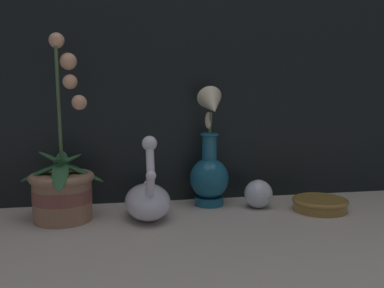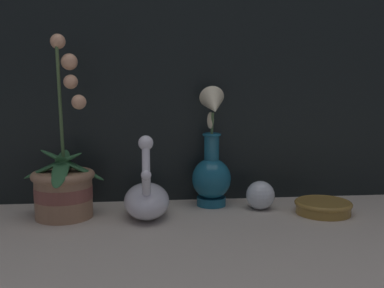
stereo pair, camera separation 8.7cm
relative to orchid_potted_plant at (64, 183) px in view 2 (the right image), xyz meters
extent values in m
plane|color=#BCB2A3|center=(0.34, -0.12, -0.08)|extent=(2.80, 2.80, 0.00)
cylinder|color=#9E7556|center=(0.00, 0.00, -0.03)|extent=(0.14, 0.14, 0.11)
cylinder|color=brown|center=(0.00, 0.00, -0.02)|extent=(0.14, 0.14, 0.03)
torus|color=#9E7556|center=(0.00, 0.00, 0.02)|extent=(0.15, 0.15, 0.02)
cylinder|color=#4C6B3D|center=(0.00, 0.00, 0.18)|extent=(0.01, 0.04, 0.31)
ellipsoid|color=#2D6038|center=(0.02, 0.00, 0.04)|extent=(0.16, 0.06, 0.09)
ellipsoid|color=#2D6038|center=(0.00, 0.02, 0.04)|extent=(0.04, 0.12, 0.07)
ellipsoid|color=#2D6038|center=(-0.03, 0.00, 0.04)|extent=(0.15, 0.06, 0.07)
ellipsoid|color=#2D6038|center=(0.00, -0.02, 0.04)|extent=(0.04, 0.17, 0.07)
sphere|color=#E5A87F|center=(0.00, -0.01, 0.33)|extent=(0.04, 0.04, 0.04)
sphere|color=#E5A87F|center=(0.02, 0.00, 0.29)|extent=(0.04, 0.04, 0.04)
sphere|color=#E5A87F|center=(0.03, -0.01, 0.24)|extent=(0.03, 0.03, 0.03)
sphere|color=#E5A87F|center=(0.05, -0.03, 0.20)|extent=(0.03, 0.03, 0.03)
ellipsoid|color=white|center=(0.20, -0.02, -0.04)|extent=(0.11, 0.18, 0.08)
cone|color=white|center=(0.20, 0.05, -0.03)|extent=(0.05, 0.06, 0.06)
cylinder|color=white|center=(0.20, -0.09, 0.01)|extent=(0.02, 0.06, 0.07)
sphere|color=white|center=(0.20, -0.12, 0.04)|extent=(0.02, 0.02, 0.02)
cylinder|color=white|center=(0.20, -0.11, 0.07)|extent=(0.02, 0.04, 0.07)
sphere|color=white|center=(0.20, -0.09, 0.11)|extent=(0.03, 0.03, 0.03)
cylinder|color=#195B75|center=(0.37, 0.07, -0.07)|extent=(0.08, 0.08, 0.02)
ellipsoid|color=#195B75|center=(0.37, 0.07, -0.01)|extent=(0.10, 0.10, 0.11)
cylinder|color=#195B75|center=(0.37, 0.07, 0.07)|extent=(0.04, 0.04, 0.07)
torus|color=#195B75|center=(0.37, 0.07, 0.11)|extent=(0.05, 0.05, 0.01)
cylinder|color=#567A47|center=(0.37, 0.06, 0.13)|extent=(0.01, 0.02, 0.06)
cone|color=beige|center=(0.37, 0.04, 0.19)|extent=(0.06, 0.10, 0.09)
ellipsoid|color=beige|center=(0.37, 0.07, 0.14)|extent=(0.02, 0.02, 0.04)
sphere|color=silver|center=(0.49, 0.02, -0.05)|extent=(0.07, 0.07, 0.07)
cylinder|color=olive|center=(0.64, -0.03, -0.07)|extent=(0.14, 0.14, 0.03)
torus|color=olive|center=(0.64, -0.03, -0.06)|extent=(0.14, 0.14, 0.01)
camera|label=1|loc=(0.12, -1.07, 0.24)|focal=42.00mm
camera|label=2|loc=(0.20, -1.08, 0.24)|focal=42.00mm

